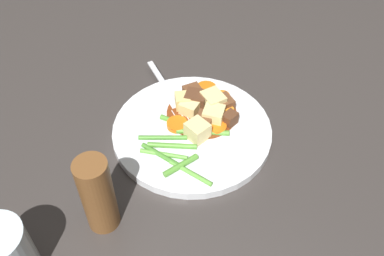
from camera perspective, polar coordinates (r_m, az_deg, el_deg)
ground_plane at (r=0.69m, az=0.00°, el=-0.80°), size 3.00×3.00×0.00m
dinner_plate at (r=0.68m, az=0.00°, el=-0.40°), size 0.25×0.25×0.01m
stew_sauce at (r=0.70m, az=1.30°, el=1.99°), size 0.11×0.11×0.00m
carrot_slice_0 at (r=0.68m, az=-2.00°, el=0.49°), size 0.04×0.04×0.01m
carrot_slice_1 at (r=0.73m, az=1.88°, el=5.05°), size 0.04×0.04×0.01m
carrot_slice_2 at (r=0.70m, az=4.35°, el=2.15°), size 0.04×0.04×0.01m
carrot_slice_3 at (r=0.72m, az=4.35°, el=4.02°), size 0.03×0.03×0.01m
carrot_slice_4 at (r=0.67m, az=3.36°, el=0.06°), size 0.04×0.04×0.01m
potato_chunk_0 at (r=0.70m, az=-1.26°, el=3.55°), size 0.03×0.03×0.03m
potato_chunk_1 at (r=0.66m, az=0.73°, el=-0.34°), size 0.04×0.04×0.03m
potato_chunk_2 at (r=0.69m, az=-0.24°, el=2.77°), size 0.03×0.03×0.02m
potato_chunk_3 at (r=0.68m, az=2.91°, el=1.69°), size 0.04×0.04×0.03m
potato_chunk_4 at (r=0.70m, az=2.59°, el=3.68°), size 0.04×0.05×0.03m
meat_chunk_0 at (r=0.68m, az=5.07°, el=1.24°), size 0.02×0.02×0.02m
meat_chunk_1 at (r=0.71m, az=4.28°, el=3.30°), size 0.04×0.04×0.02m
meat_chunk_2 at (r=0.71m, az=0.53°, el=3.81°), size 0.04×0.04×0.03m
meat_chunk_3 at (r=0.68m, az=1.70°, el=1.03°), size 0.03×0.03×0.02m
meat_chunk_4 at (r=0.72m, az=0.18°, el=4.56°), size 0.04×0.04×0.02m
green_bean_0 at (r=0.67m, az=1.35°, el=-0.65°), size 0.05×0.07×0.01m
green_bean_1 at (r=0.64m, az=-3.96°, el=-3.76°), size 0.01×0.07×0.01m
green_bean_2 at (r=0.68m, az=-1.88°, el=0.66°), size 0.02×0.06×0.01m
green_bean_3 at (r=0.66m, az=-3.92°, el=-1.28°), size 0.05×0.06×0.01m
green_bean_4 at (r=0.62m, az=-1.51°, el=-4.99°), size 0.06×0.03×0.01m
green_bean_5 at (r=0.65m, az=-2.81°, el=-2.28°), size 0.05×0.07×0.01m
green_bean_6 at (r=0.64m, az=-4.12°, el=-3.30°), size 0.04×0.07×0.01m
green_bean_7 at (r=0.62m, az=-0.18°, el=-5.98°), size 0.01×0.07×0.01m
fork at (r=0.74m, az=-3.02°, el=4.67°), size 0.10×0.16×0.00m
water_glass at (r=0.57m, az=-23.84°, el=-15.17°), size 0.07×0.07×0.09m
pepper_mill at (r=0.56m, az=-12.72°, el=-8.50°), size 0.04×0.04×0.12m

